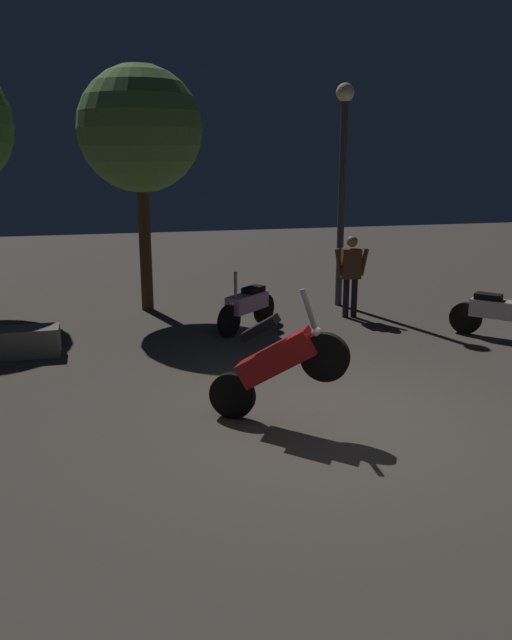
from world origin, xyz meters
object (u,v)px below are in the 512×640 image
at_px(motorcycle_pink_parked_right, 247,306).
at_px(streetlamp_near, 343,166).
at_px(motorcycle_red_foreground, 277,363).
at_px(person_rider_beside, 351,270).
at_px(motorcycle_white_parked_left, 499,313).

distance_m(motorcycle_pink_parked_right, streetlamp_near, 3.65).
bearing_deg(streetlamp_near, motorcycle_red_foreground, -117.94).
bearing_deg(person_rider_beside, motorcycle_red_foreground, 159.87).
relative_size(motorcycle_red_foreground, motorcycle_pink_parked_right, 1.25).
relative_size(motorcycle_pink_parked_right, person_rider_beside, 0.82).
height_order(motorcycle_pink_parked_right, person_rider_beside, person_rider_beside).
xyz_separation_m(motorcycle_white_parked_left, person_rider_beside, (-1.90, 1.99, 0.50)).
distance_m(motorcycle_white_parked_left, person_rider_beside, 2.80).
distance_m(motorcycle_red_foreground, person_rider_beside, 5.31).
bearing_deg(motorcycle_pink_parked_right, motorcycle_red_foreground, 39.52).
height_order(motorcycle_red_foreground, person_rider_beside, motorcycle_red_foreground).
bearing_deg(motorcycle_white_parked_left, motorcycle_pink_parked_right, -154.54).
height_order(motorcycle_red_foreground, motorcycle_white_parked_left, motorcycle_red_foreground).
height_order(motorcycle_red_foreground, motorcycle_pink_parked_right, motorcycle_red_foreground).
bearing_deg(person_rider_beside, motorcycle_pink_parked_right, 112.17).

